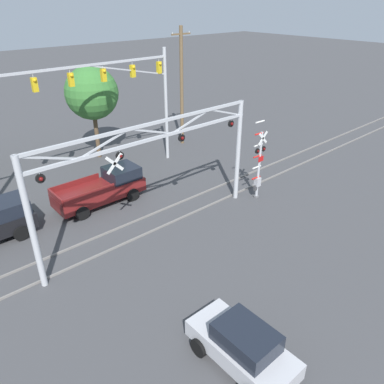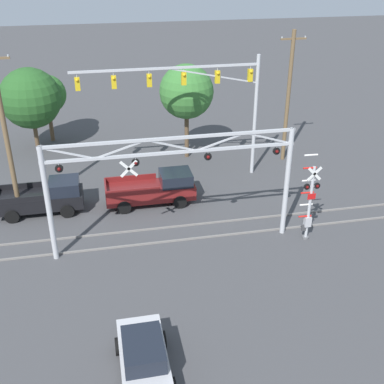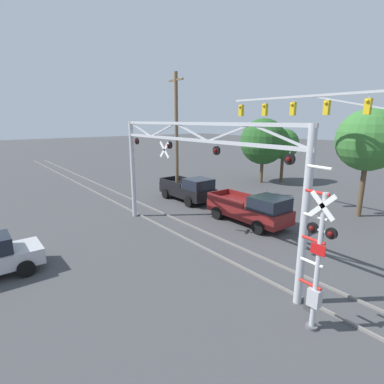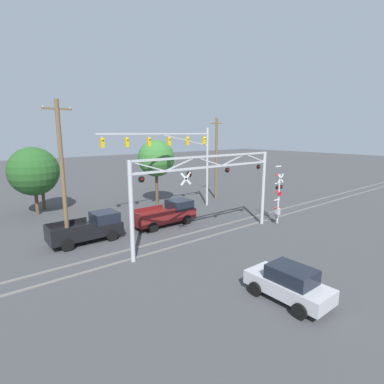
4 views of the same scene
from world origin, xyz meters
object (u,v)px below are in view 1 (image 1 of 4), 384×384
pickup_truck_lead (104,188)px  crossing_gantry (153,162)px  traffic_signal_span (125,88)px  background_tree_far_right_verge (92,93)px  crossing_signal_mast (259,167)px  utility_pole_right (182,86)px  sedan_waiting (243,346)px

pickup_truck_lead → crossing_gantry: bearing=-86.3°
traffic_signal_span → background_tree_far_right_verge: 3.89m
crossing_signal_mast → traffic_signal_span: size_ratio=0.42×
crossing_gantry → crossing_signal_mast: 7.46m
traffic_signal_span → background_tree_far_right_verge: size_ratio=1.72×
crossing_gantry → utility_pole_right: bearing=44.6°
traffic_signal_span → background_tree_far_right_verge: traffic_signal_span is taller
crossing_gantry → crossing_signal_mast: size_ratio=2.50×
pickup_truck_lead → sedan_waiting: (-2.21, -13.25, -0.12)m
crossing_gantry → crossing_signal_mast: (7.12, -0.83, -2.05)m
traffic_signal_span → pickup_truck_lead: 6.96m
crossing_signal_mast → utility_pole_right: 11.30m
crossing_gantry → traffic_signal_span: size_ratio=1.05×
background_tree_far_right_verge → pickup_truck_lead: bearing=-115.9°
pickup_truck_lead → utility_pole_right: size_ratio=0.58×
crossing_gantry → traffic_signal_span: bearing=66.0°
crossing_signal_mast → traffic_signal_span: 10.23m
utility_pole_right → crossing_gantry: bearing=-135.4°
utility_pole_right → traffic_signal_span: bearing=-164.2°
crossing_gantry → pickup_truck_lead: bearing=93.7°
crossing_signal_mast → background_tree_far_right_verge: background_tree_far_right_verge is taller
pickup_truck_lead → background_tree_far_right_verge: (3.31, 6.82, 4.00)m
utility_pole_right → sedan_waiting: bearing=-124.5°
crossing_signal_mast → traffic_signal_span: (-3.58, 8.80, 3.81)m
traffic_signal_span → crossing_gantry: bearing=-114.0°
crossing_signal_mast → utility_pole_right: size_ratio=0.54×
background_tree_far_right_verge → crossing_signal_mast: bearing=-71.8°
traffic_signal_span → utility_pole_right: bearing=15.8°
traffic_signal_span → pickup_truck_lead: size_ratio=2.20×
background_tree_far_right_verge → sedan_waiting: bearing=-105.4°
crossing_gantry → background_tree_far_right_verge: (2.99, 11.70, 0.85)m
crossing_gantry → background_tree_far_right_verge: background_tree_far_right_verge is taller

